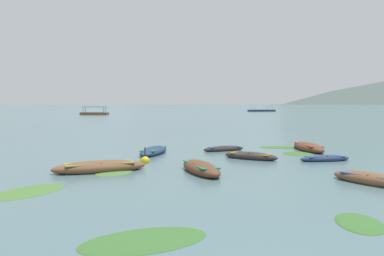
{
  "coord_description": "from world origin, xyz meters",
  "views": [
    {
      "loc": [
        -2.21,
        -4.72,
        3.31
      ],
      "look_at": [
        1.21,
        27.53,
        1.18
      ],
      "focal_mm": 35.24,
      "sensor_mm": 36.0,
      "label": 1
    }
  ],
  "objects_px": {
    "rowboat_1": "(251,156)",
    "rowboat_7": "(224,149)",
    "rowboat_3": "(154,151)",
    "ferry_0": "(262,110)",
    "rowboat_5": "(372,179)",
    "rowboat_4": "(100,167)",
    "rowboat_2": "(308,147)",
    "ferry_1": "(94,113)",
    "rowboat_0": "(201,168)",
    "rowboat_6": "(325,159)",
    "mooring_buoy": "(145,161)"
  },
  "relations": [
    {
      "from": "rowboat_1",
      "to": "rowboat_7",
      "type": "relative_size",
      "value": 1.01
    },
    {
      "from": "rowboat_3",
      "to": "ferry_0",
      "type": "height_order",
      "value": "ferry_0"
    },
    {
      "from": "rowboat_1",
      "to": "rowboat_5",
      "type": "bearing_deg",
      "value": -66.6
    },
    {
      "from": "rowboat_4",
      "to": "rowboat_5",
      "type": "xyz_separation_m",
      "value": [
        11.52,
        -4.06,
        -0.03
      ]
    },
    {
      "from": "rowboat_3",
      "to": "rowboat_1",
      "type": "bearing_deg",
      "value": -27.18
    },
    {
      "from": "rowboat_2",
      "to": "rowboat_4",
      "type": "bearing_deg",
      "value": -153.31
    },
    {
      "from": "rowboat_2",
      "to": "ferry_1",
      "type": "xyz_separation_m",
      "value": [
        -27.35,
        84.96,
        0.23
      ]
    },
    {
      "from": "rowboat_3",
      "to": "rowboat_5",
      "type": "height_order",
      "value": "rowboat_5"
    },
    {
      "from": "rowboat_5",
      "to": "rowboat_7",
      "type": "height_order",
      "value": "rowboat_5"
    },
    {
      "from": "rowboat_5",
      "to": "ferry_1",
      "type": "relative_size",
      "value": 0.42
    },
    {
      "from": "rowboat_0",
      "to": "rowboat_6",
      "type": "xyz_separation_m",
      "value": [
        7.59,
        2.9,
        -0.07
      ]
    },
    {
      "from": "rowboat_4",
      "to": "ferry_0",
      "type": "distance_m",
      "value": 138.74
    },
    {
      "from": "rowboat_5",
      "to": "ferry_1",
      "type": "bearing_deg",
      "value": 104.87
    },
    {
      "from": "rowboat_6",
      "to": "rowboat_1",
      "type": "bearing_deg",
      "value": 164.31
    },
    {
      "from": "rowboat_1",
      "to": "rowboat_3",
      "type": "relative_size",
      "value": 0.74
    },
    {
      "from": "rowboat_4",
      "to": "rowboat_3",
      "type": "bearing_deg",
      "value": 66.94
    },
    {
      "from": "rowboat_1",
      "to": "ferry_1",
      "type": "xyz_separation_m",
      "value": [
        -22.27,
        88.48,
        0.28
      ]
    },
    {
      "from": "rowboat_1",
      "to": "rowboat_4",
      "type": "bearing_deg",
      "value": -158.83
    },
    {
      "from": "ferry_0",
      "to": "mooring_buoy",
      "type": "height_order",
      "value": "ferry_0"
    },
    {
      "from": "rowboat_2",
      "to": "rowboat_5",
      "type": "relative_size",
      "value": 1.26
    },
    {
      "from": "rowboat_3",
      "to": "rowboat_5",
      "type": "xyz_separation_m",
      "value": [
        8.89,
        -10.24,
        0.0
      ]
    },
    {
      "from": "ferry_1",
      "to": "rowboat_0",
      "type": "bearing_deg",
      "value": -78.54
    },
    {
      "from": "rowboat_0",
      "to": "rowboat_5",
      "type": "height_order",
      "value": "rowboat_0"
    },
    {
      "from": "rowboat_5",
      "to": "rowboat_6",
      "type": "bearing_deg",
      "value": 81.55
    },
    {
      "from": "rowboat_0",
      "to": "ferry_1",
      "type": "height_order",
      "value": "ferry_1"
    },
    {
      "from": "rowboat_6",
      "to": "rowboat_7",
      "type": "height_order",
      "value": "rowboat_7"
    },
    {
      "from": "rowboat_4",
      "to": "ferry_0",
      "type": "xyz_separation_m",
      "value": [
        46.79,
        130.61,
        0.24
      ]
    },
    {
      "from": "rowboat_2",
      "to": "ferry_1",
      "type": "height_order",
      "value": "ferry_1"
    },
    {
      "from": "rowboat_5",
      "to": "rowboat_6",
      "type": "height_order",
      "value": "rowboat_5"
    },
    {
      "from": "rowboat_0",
      "to": "mooring_buoy",
      "type": "relative_size",
      "value": 3.95
    },
    {
      "from": "ferry_0",
      "to": "rowboat_3",
      "type": "bearing_deg",
      "value": -109.54
    },
    {
      "from": "rowboat_5",
      "to": "ferry_0",
      "type": "xyz_separation_m",
      "value": [
        35.27,
        134.66,
        0.26
      ]
    },
    {
      "from": "rowboat_2",
      "to": "ferry_0",
      "type": "distance_m",
      "value": 128.25
    },
    {
      "from": "rowboat_1",
      "to": "rowboat_2",
      "type": "xyz_separation_m",
      "value": [
        5.08,
        3.52,
        0.05
      ]
    },
    {
      "from": "rowboat_2",
      "to": "rowboat_1",
      "type": "bearing_deg",
      "value": -145.29
    },
    {
      "from": "rowboat_3",
      "to": "rowboat_6",
      "type": "distance_m",
      "value": 10.62
    },
    {
      "from": "rowboat_3",
      "to": "mooring_buoy",
      "type": "height_order",
      "value": "mooring_buoy"
    },
    {
      "from": "rowboat_5",
      "to": "ferry_1",
      "type": "xyz_separation_m",
      "value": [
        -25.43,
        95.78,
        0.26
      ]
    },
    {
      "from": "rowboat_0",
      "to": "mooring_buoy",
      "type": "height_order",
      "value": "mooring_buoy"
    },
    {
      "from": "mooring_buoy",
      "to": "rowboat_1",
      "type": "bearing_deg",
      "value": 7.1
    },
    {
      "from": "ferry_0",
      "to": "rowboat_2",
      "type": "bearing_deg",
      "value": -105.07
    },
    {
      "from": "rowboat_0",
      "to": "rowboat_6",
      "type": "bearing_deg",
      "value": 20.95
    },
    {
      "from": "ferry_1",
      "to": "rowboat_4",
      "type": "bearing_deg",
      "value": -81.38
    },
    {
      "from": "rowboat_0",
      "to": "ferry_1",
      "type": "distance_m",
      "value": 94.41
    },
    {
      "from": "rowboat_4",
      "to": "rowboat_5",
      "type": "height_order",
      "value": "rowboat_4"
    },
    {
      "from": "rowboat_2",
      "to": "rowboat_4",
      "type": "distance_m",
      "value": 15.06
    },
    {
      "from": "rowboat_7",
      "to": "rowboat_6",
      "type": "bearing_deg",
      "value": -46.11
    },
    {
      "from": "rowboat_3",
      "to": "rowboat_4",
      "type": "bearing_deg",
      "value": -113.06
    },
    {
      "from": "rowboat_7",
      "to": "rowboat_5",
      "type": "bearing_deg",
      "value": -70.38
    },
    {
      "from": "rowboat_6",
      "to": "mooring_buoy",
      "type": "bearing_deg",
      "value": 177.96
    }
  ]
}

